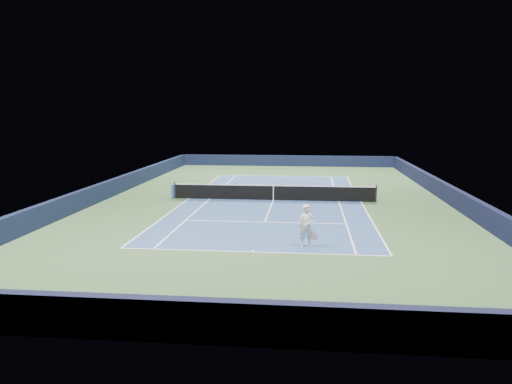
# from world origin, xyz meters

# --- Properties ---
(ground) EXTENTS (40.00, 40.00, 0.00)m
(ground) POSITION_xyz_m (0.00, 0.00, 0.00)
(ground) COLOR #304C29
(ground) RESTS_ON ground
(wall_far) EXTENTS (22.00, 0.35, 1.10)m
(wall_far) POSITION_xyz_m (0.00, 19.82, 0.55)
(wall_far) COLOR black
(wall_far) RESTS_ON ground
(wall_near) EXTENTS (22.00, 0.35, 1.10)m
(wall_near) POSITION_xyz_m (0.00, -19.82, 0.55)
(wall_near) COLOR black
(wall_near) RESTS_ON ground
(wall_right) EXTENTS (0.35, 40.00, 1.10)m
(wall_right) POSITION_xyz_m (10.82, 0.00, 0.55)
(wall_right) COLOR black
(wall_right) RESTS_ON ground
(wall_left) EXTENTS (0.35, 40.00, 1.10)m
(wall_left) POSITION_xyz_m (-10.82, 0.00, 0.55)
(wall_left) COLOR black
(wall_left) RESTS_ON ground
(court_surface) EXTENTS (10.97, 23.77, 0.01)m
(court_surface) POSITION_xyz_m (0.00, 0.00, 0.00)
(court_surface) COLOR navy
(court_surface) RESTS_ON ground
(baseline_far) EXTENTS (10.97, 0.08, 0.00)m
(baseline_far) POSITION_xyz_m (0.00, 11.88, 0.01)
(baseline_far) COLOR white
(baseline_far) RESTS_ON ground
(baseline_near) EXTENTS (10.97, 0.08, 0.00)m
(baseline_near) POSITION_xyz_m (0.00, -11.88, 0.01)
(baseline_near) COLOR white
(baseline_near) RESTS_ON ground
(sideline_doubles_right) EXTENTS (0.08, 23.77, 0.00)m
(sideline_doubles_right) POSITION_xyz_m (5.49, 0.00, 0.01)
(sideline_doubles_right) COLOR white
(sideline_doubles_right) RESTS_ON ground
(sideline_doubles_left) EXTENTS (0.08, 23.77, 0.00)m
(sideline_doubles_left) POSITION_xyz_m (-5.49, 0.00, 0.01)
(sideline_doubles_left) COLOR white
(sideline_doubles_left) RESTS_ON ground
(sideline_singles_right) EXTENTS (0.08, 23.77, 0.00)m
(sideline_singles_right) POSITION_xyz_m (4.12, 0.00, 0.01)
(sideline_singles_right) COLOR white
(sideline_singles_right) RESTS_ON ground
(sideline_singles_left) EXTENTS (0.08, 23.77, 0.00)m
(sideline_singles_left) POSITION_xyz_m (-4.12, 0.00, 0.01)
(sideline_singles_left) COLOR white
(sideline_singles_left) RESTS_ON ground
(service_line_far) EXTENTS (8.23, 0.08, 0.00)m
(service_line_far) POSITION_xyz_m (0.00, 6.40, 0.01)
(service_line_far) COLOR white
(service_line_far) RESTS_ON ground
(service_line_near) EXTENTS (8.23, 0.08, 0.00)m
(service_line_near) POSITION_xyz_m (0.00, -6.40, 0.01)
(service_line_near) COLOR white
(service_line_near) RESTS_ON ground
(center_service_line) EXTENTS (0.08, 12.80, 0.00)m
(center_service_line) POSITION_xyz_m (0.00, 0.00, 0.01)
(center_service_line) COLOR white
(center_service_line) RESTS_ON ground
(center_mark_far) EXTENTS (0.08, 0.30, 0.00)m
(center_mark_far) POSITION_xyz_m (0.00, 11.73, 0.01)
(center_mark_far) COLOR white
(center_mark_far) RESTS_ON ground
(center_mark_near) EXTENTS (0.08, 0.30, 0.00)m
(center_mark_near) POSITION_xyz_m (0.00, -11.73, 0.01)
(center_mark_near) COLOR white
(center_mark_near) RESTS_ON ground
(tennis_net) EXTENTS (12.90, 0.10, 1.07)m
(tennis_net) POSITION_xyz_m (0.00, 0.00, 0.50)
(tennis_net) COLOR black
(tennis_net) RESTS_ON ground
(sponsor_cube) EXTENTS (0.59, 0.51, 0.85)m
(sponsor_cube) POSITION_xyz_m (-6.40, 0.34, 0.43)
(sponsor_cube) COLOR blue
(sponsor_cube) RESTS_ON ground
(tennis_player) EXTENTS (0.82, 1.27, 2.55)m
(tennis_player) POSITION_xyz_m (2.14, -10.83, 0.89)
(tennis_player) COLOR silver
(tennis_player) RESTS_ON ground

